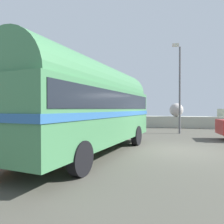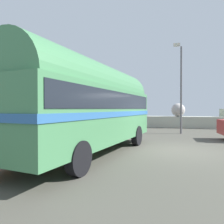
# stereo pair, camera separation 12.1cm
# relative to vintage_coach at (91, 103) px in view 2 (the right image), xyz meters

# --- Properties ---
(ground) EXTENTS (32.00, 26.00, 0.02)m
(ground) POSITION_rel_vintage_coach_xyz_m (3.43, 1.60, -2.04)
(ground) COLOR #4C4A41
(breakwater) EXTENTS (31.36, 2.00, 2.48)m
(breakwater) POSITION_rel_vintage_coach_xyz_m (3.06, 13.36, -1.33)
(breakwater) COLOR #ADB2A3
(breakwater) RESTS_ON ground
(vintage_coach) EXTENTS (3.66, 8.85, 3.70)m
(vintage_coach) POSITION_rel_vintage_coach_xyz_m (0.00, 0.00, 0.00)
(vintage_coach) COLOR black
(vintage_coach) RESTS_ON ground
(lamp_post) EXTENTS (0.63, 1.06, 6.35)m
(lamp_post) POSITION_rel_vintage_coach_xyz_m (3.78, 7.99, 1.53)
(lamp_post) COLOR #5B5B60
(lamp_post) RESTS_ON ground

